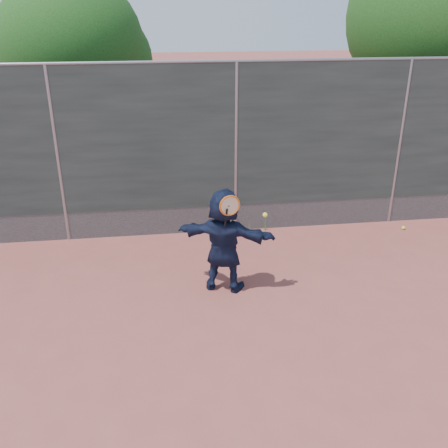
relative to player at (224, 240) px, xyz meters
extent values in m
plane|color=#9E4C42|center=(0.48, -1.49, -0.77)|extent=(80.00, 80.00, 0.00)
imported|color=#151D3A|center=(0.00, 0.00, 0.00)|extent=(1.50, 0.93, 1.54)
sphere|color=#F8FB37|center=(3.58, 1.59, -0.74)|extent=(0.07, 0.07, 0.07)
cube|color=#38423D|center=(0.48, 2.01, 0.98)|extent=(20.00, 0.04, 2.50)
cube|color=slate|center=(0.48, 2.01, -0.52)|extent=(20.00, 0.03, 0.50)
cylinder|color=gray|center=(0.48, 2.01, 2.23)|extent=(20.00, 0.05, 0.05)
cylinder|color=gray|center=(-2.52, 2.01, 0.73)|extent=(0.06, 0.06, 3.00)
cylinder|color=gray|center=(0.48, 2.01, 0.73)|extent=(0.06, 0.06, 3.00)
cylinder|color=gray|center=(3.48, 2.01, 0.73)|extent=(0.06, 0.06, 3.00)
torus|color=orange|center=(0.05, -0.20, 0.61)|extent=(0.29, 0.08, 0.29)
cylinder|color=beige|center=(0.05, -0.20, 0.61)|extent=(0.25, 0.06, 0.25)
cylinder|color=black|center=(0.00, -0.18, 0.41)|extent=(0.05, 0.13, 0.33)
sphere|color=#F8FB37|center=(0.55, -0.13, 0.42)|extent=(0.07, 0.07, 0.07)
cylinder|color=#382314|center=(4.98, 4.21, 0.53)|extent=(0.28, 0.28, 2.60)
sphere|color=#23561C|center=(4.98, 4.21, 2.82)|extent=(3.60, 3.60, 3.60)
cylinder|color=#382314|center=(-2.52, 5.01, 0.33)|extent=(0.28, 0.28, 2.20)
sphere|color=#23561C|center=(-2.52, 5.01, 2.25)|extent=(3.00, 3.00, 3.00)
sphere|color=#23561C|center=(-1.92, 5.21, 1.95)|extent=(2.10, 2.10, 2.10)
cone|color=#387226|center=(0.73, 1.89, -0.64)|extent=(0.03, 0.03, 0.26)
cone|color=#387226|center=(1.03, 1.91, -0.62)|extent=(0.03, 0.03, 0.30)
cone|color=#387226|center=(0.38, 1.87, -0.66)|extent=(0.03, 0.03, 0.22)
camera|label=1|loc=(-0.86, -6.31, 3.09)|focal=40.00mm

